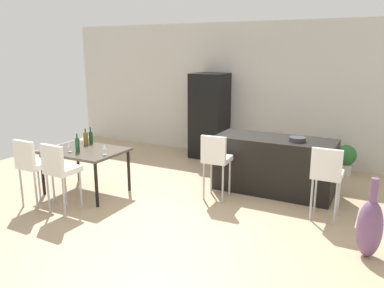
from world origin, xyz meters
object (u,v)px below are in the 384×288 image
at_px(wine_bottle_middle, 86,138).
at_px(potted_plant, 346,158).
at_px(dining_table, 85,154).
at_px(wine_bottle_far, 91,137).
at_px(dining_chair_near, 32,162).
at_px(floor_vase, 370,227).
at_px(bar_chair_left, 216,157).
at_px(dining_chair_far, 59,168).
at_px(kitchen_island, 274,165).
at_px(wine_glass_left, 104,147).
at_px(bar_chair_middle, 327,172).
at_px(wine_bottle_near, 77,145).
at_px(wine_glass_right, 70,144).
at_px(refrigerator, 209,116).
at_px(wine_glass_end, 78,139).
at_px(fruit_bowl, 297,139).

distance_m(wine_bottle_middle, potted_plant, 4.78).
height_order(dining_table, wine_bottle_far, wine_bottle_far).
height_order(dining_chair_near, floor_vase, dining_chair_near).
xyz_separation_m(bar_chair_left, dining_chair_far, (-1.74, -1.54, 0.00)).
relative_size(wine_bottle_far, potted_plant, 0.49).
height_order(kitchen_island, dining_chair_far, dining_chair_far).
xyz_separation_m(dining_chair_near, dining_chair_far, (0.56, 0.00, 0.00)).
bearing_deg(dining_chair_near, floor_vase, 9.23).
bearing_deg(dining_chair_far, wine_bottle_middle, 114.42).
bearing_deg(wine_glass_left, bar_chair_middle, 14.44).
distance_m(bar_chair_middle, wine_bottle_near, 3.77).
relative_size(wine_glass_right, refrigerator, 0.09).
relative_size(wine_bottle_middle, wine_glass_right, 1.63).
bearing_deg(dining_chair_near, bar_chair_left, 33.86).
distance_m(bar_chair_middle, potted_plant, 2.27).
relative_size(wine_glass_right, potted_plant, 0.30).
height_order(kitchen_island, wine_bottle_middle, wine_bottle_middle).
xyz_separation_m(wine_glass_end, floor_vase, (4.57, -0.22, -0.50)).
height_order(wine_glass_left, floor_vase, floor_vase).
relative_size(bar_chair_left, dining_chair_near, 1.00).
xyz_separation_m(fruit_bowl, floor_vase, (1.19, -1.49, -0.59)).
distance_m(wine_bottle_near, wine_glass_left, 0.48).
bearing_deg(wine_bottle_near, bar_chair_left, 24.18).
height_order(dining_chair_near, wine_bottle_far, dining_chair_near).
bearing_deg(bar_chair_left, wine_glass_right, -156.30).
distance_m(wine_bottle_far, wine_glass_left, 0.85).
bearing_deg(dining_chair_far, wine_glass_left, 73.35).
relative_size(dining_chair_far, wine_glass_end, 6.03).
xyz_separation_m(kitchen_island, floor_vase, (1.56, -1.58, -0.10)).
relative_size(wine_glass_right, fruit_bowl, 0.68).
xyz_separation_m(dining_chair_far, wine_bottle_middle, (-0.50, 1.09, 0.15)).
distance_m(kitchen_island, dining_chair_far, 3.39).
bearing_deg(wine_bottle_far, kitchen_island, 20.90).
height_order(wine_glass_right, wine_glass_end, same).
distance_m(dining_table, wine_glass_end, 0.36).
height_order(dining_table, wine_bottle_near, wine_bottle_near).
height_order(wine_bottle_far, wine_glass_left, wine_bottle_far).
relative_size(bar_chair_middle, dining_chair_near, 1.00).
distance_m(bar_chair_left, wine_glass_end, 2.37).
distance_m(refrigerator, potted_plant, 2.91).
relative_size(kitchen_island, refrigerator, 1.05).
distance_m(wine_glass_right, refrigerator, 3.33).
xyz_separation_m(dining_chair_near, wine_glass_right, (0.17, 0.61, 0.17)).
distance_m(bar_chair_middle, wine_bottle_middle, 3.92).
relative_size(kitchen_island, wine_glass_left, 11.09).
xyz_separation_m(wine_bottle_far, potted_plant, (3.90, 2.59, -0.50)).
bearing_deg(refrigerator, wine_glass_left, -96.55).
bearing_deg(bar_chair_left, wine_bottle_near, -155.82).
xyz_separation_m(dining_table, wine_glass_end, (-0.27, 0.14, 0.19)).
height_order(dining_chair_near, fruit_bowl, dining_chair_near).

